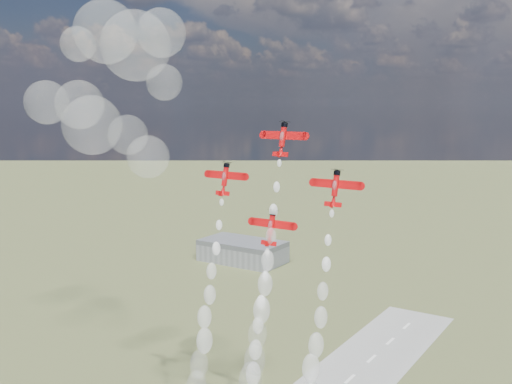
{
  "coord_description": "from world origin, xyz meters",
  "views": [
    {
      "loc": [
        79.61,
        -114.18,
        96.23
      ],
      "look_at": [
        0.83,
        7.9,
        74.45
      ],
      "focal_mm": 42.0,
      "sensor_mm": 36.0,
      "label": 1
    }
  ],
  "objects_px": {
    "hangar": "(243,251)",
    "plane_left": "(225,178)",
    "plane_right": "(335,187)",
    "plane_slot": "(271,227)",
    "plane_lead": "(283,138)"
  },
  "relations": [
    {
      "from": "plane_lead",
      "to": "plane_left",
      "type": "bearing_deg",
      "value": -170.41
    },
    {
      "from": "plane_left",
      "to": "plane_right",
      "type": "xyz_separation_m",
      "value": [
        30.7,
        0.0,
        0.0
      ]
    },
    {
      "from": "plane_lead",
      "to": "plane_slot",
      "type": "bearing_deg",
      "value": -90.0
    },
    {
      "from": "hangar",
      "to": "plane_lead",
      "type": "bearing_deg",
      "value": -53.21
    },
    {
      "from": "plane_slot",
      "to": "plane_right",
      "type": "bearing_deg",
      "value": 9.59
    },
    {
      "from": "plane_lead",
      "to": "plane_slot",
      "type": "relative_size",
      "value": 1.0
    },
    {
      "from": "plane_left",
      "to": "plane_slot",
      "type": "xyz_separation_m",
      "value": [
        15.35,
        -2.59,
        -10.43
      ]
    },
    {
      "from": "plane_slot",
      "to": "hangar",
      "type": "bearing_deg",
      "value": 125.97
    },
    {
      "from": "hangar",
      "to": "plane_left",
      "type": "height_order",
      "value": "plane_left"
    },
    {
      "from": "plane_right",
      "to": "plane_slot",
      "type": "xyz_separation_m",
      "value": [
        -15.35,
        -2.59,
        -10.43
      ]
    },
    {
      "from": "plane_lead",
      "to": "plane_right",
      "type": "xyz_separation_m",
      "value": [
        15.35,
        -2.59,
        -10.43
      ]
    },
    {
      "from": "plane_left",
      "to": "plane_slot",
      "type": "distance_m",
      "value": 18.74
    },
    {
      "from": "hangar",
      "to": "plane_slot",
      "type": "distance_m",
      "value": 224.19
    },
    {
      "from": "plane_left",
      "to": "plane_slot",
      "type": "height_order",
      "value": "plane_left"
    },
    {
      "from": "plane_lead",
      "to": "plane_left",
      "type": "xyz_separation_m",
      "value": [
        -15.35,
        -2.59,
        -10.43
      ]
    }
  ]
}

